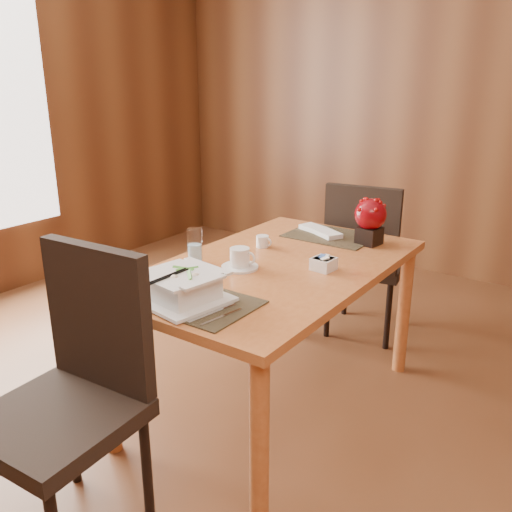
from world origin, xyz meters
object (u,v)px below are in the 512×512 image
Objects in this scene: dining_table at (275,283)px; near_chair at (75,381)px; coffee_cup at (240,260)px; far_chair at (365,253)px; soup_setting at (183,288)px; sugar_caddy at (324,264)px; creamer_jug at (262,241)px; bread_plate at (129,282)px; water_glass at (195,246)px; berry_decor at (370,219)px.

near_chair reaches higher than dining_table.
far_chair is (0.13, 1.09, -0.24)m from coffee_cup.
soup_setting is 3.70× the size of sugar_caddy.
dining_table is 1.53× the size of far_chair.
coffee_cup reaches higher than sugar_caddy.
creamer_jug reaches higher than dining_table.
sugar_caddy is (0.32, 0.20, -0.01)m from coffee_cup.
creamer_jug is (-0.15, 0.75, -0.03)m from soup_setting.
soup_setting is 2.06× the size of coffee_cup.
coffee_cup is 0.89m from near_chair.
sugar_caddy is 0.64× the size of bread_plate.
near_chair is at bearing -95.48° from soup_setting.
far_chair is (-0.19, 0.90, -0.22)m from sugar_caddy.
dining_table is at bearing -165.48° from sugar_caddy.
soup_setting reaches higher than coffee_cup.
bread_plate is at bearing -98.67° from water_glass.
sugar_caddy is at bearing 76.57° from soup_setting.
creamer_jug is at bearing 110.66° from soup_setting.
dining_table is at bearing 55.12° from coffee_cup.
berry_decor is at bearing 53.29° from water_glass.
berry_decor is at bearing 105.85° from far_chair.
berry_decor is at bearing 72.43° from near_chair.
creamer_jug is 0.34× the size of berry_decor.
creamer_jug is (-0.10, 0.32, -0.01)m from coffee_cup.
near_chair is at bearing -104.04° from berry_decor.
bread_plate is at bearing 65.96° from far_chair.
dining_table is 0.41m from water_glass.
coffee_cup is 1.15× the size of bread_plate.
dining_table is 16.13× the size of sugar_caddy.
bread_plate is at bearing -123.68° from coffee_cup.
near_chair is (0.16, -0.81, -0.25)m from water_glass.
near_chair is at bearing -98.95° from dining_table.
far_chair is at bearing 83.21° from coffee_cup.
sugar_caddy is (0.42, -0.12, -0.00)m from creamer_jug.
soup_setting is 0.77m from creamer_jug.
near_chair reaches higher than sugar_caddy.
water_glass is 1.98× the size of creamer_jug.
creamer_jug is at bearing 72.04° from water_glass.
soup_setting is 0.33m from bread_plate.
water_glass is at bearing 97.44° from near_chair.
soup_setting is 1.55m from far_chair.
near_chair is at bearing -65.10° from bread_plate.
dining_table is 9.33× the size of water_glass.
berry_decor is 0.57m from far_chair.
berry_decor reaches higher than soup_setting.
water_glass reaches higher than dining_table.
water_glass is at bearing 81.33° from bread_plate.
coffee_cup is 1.04× the size of water_glass.
water_glass is at bearing -155.04° from sugar_caddy.
bread_plate is at bearing -100.74° from creamer_jug.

